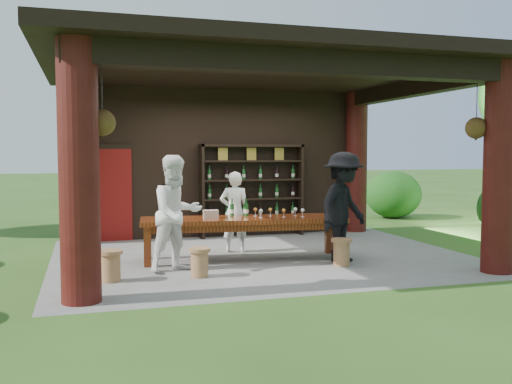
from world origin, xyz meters
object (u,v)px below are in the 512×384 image
object	(u,v)px
stool_near_left	(199,262)
stool_far_left	(111,265)
guest_woman	(177,213)
tasting_table	(244,224)
wine_shelf	(252,190)
host	(235,212)
napkin_basket	(211,214)
stool_near_right	(341,251)
guest_man	(343,207)

from	to	relation	value
stool_near_left	stool_far_left	distance (m)	1.31
stool_far_left	guest_woman	bearing A→B (deg)	23.76
tasting_table	stool_far_left	bearing A→B (deg)	-154.72
wine_shelf	host	xyz separation A→B (m)	(-0.90, -1.88, -0.28)
wine_shelf	napkin_basket	bearing A→B (deg)	-120.08
guest_woman	napkin_basket	size ratio (longest dim) A/B	7.13
stool_far_left	stool_near_right	bearing A→B (deg)	1.40
tasting_table	napkin_basket	xyz separation A→B (m)	(-0.58, 0.07, 0.18)
stool_near_right	guest_woman	world-z (taller)	guest_woman
tasting_table	guest_man	world-z (taller)	guest_man
wine_shelf	napkin_basket	distance (m)	3.02
wine_shelf	stool_far_left	size ratio (longest dim) A/B	5.10
stool_near_left	stool_near_right	xyz separation A→B (m)	(2.44, 0.16, 0.01)
stool_near_right	napkin_basket	distance (m)	2.34
stool_near_right	host	xyz separation A→B (m)	(-1.38, 1.80, 0.53)
guest_man	stool_near_left	bearing A→B (deg)	155.89
stool_near_left	stool_near_right	world-z (taller)	stool_near_right
host	stool_far_left	bearing A→B (deg)	56.35
host	guest_man	bearing A→B (deg)	153.75
stool_far_left	napkin_basket	world-z (taller)	napkin_basket
stool_near_left	host	world-z (taller)	host
stool_near_left	stool_far_left	bearing A→B (deg)	176.88
stool_near_left	host	bearing A→B (deg)	61.60
wine_shelf	napkin_basket	size ratio (longest dim) A/B	9.08
wine_shelf	stool_far_left	bearing A→B (deg)	-130.85
tasting_table	guest_woman	xyz separation A→B (m)	(-1.29, -0.64, 0.29)
stool_near_left	stool_far_left	world-z (taller)	stool_far_left
wine_shelf	napkin_basket	xyz separation A→B (m)	(-1.51, -2.61, -0.22)
tasting_table	guest_man	bearing A→B (deg)	-23.92
stool_near_right	guest_woman	xyz separation A→B (m)	(-2.70, 0.37, 0.69)
tasting_table	stool_near_left	size ratio (longest dim) A/B	8.25
stool_near_right	wine_shelf	bearing A→B (deg)	97.48
host	guest_man	xyz separation A→B (m)	(1.55, -1.50, 0.18)
napkin_basket	stool_far_left	bearing A→B (deg)	-146.36
tasting_table	napkin_basket	world-z (taller)	napkin_basket
tasting_table	stool_near_right	size ratio (longest dim) A/B	8.02
stool_far_left	guest_woman	xyz separation A→B (m)	(1.04, 0.46, 0.68)
guest_man	guest_woman	bearing A→B (deg)	144.49
stool_far_left	guest_man	distance (m)	4.00
wine_shelf	tasting_table	xyz separation A→B (m)	(-0.93, -2.67, -0.41)
wine_shelf	stool_near_right	bearing A→B (deg)	-82.52
wine_shelf	guest_woman	world-z (taller)	wine_shelf
guest_woman	napkin_basket	world-z (taller)	guest_woman
guest_woman	host	bearing A→B (deg)	24.98
stool_near_left	guest_woman	distance (m)	0.91
tasting_table	stool_near_left	world-z (taller)	tasting_table
host	napkin_basket	world-z (taller)	host
stool_far_left	guest_woman	world-z (taller)	guest_woman
host	napkin_basket	xyz separation A→B (m)	(-0.62, -0.73, 0.05)
wine_shelf	host	distance (m)	2.10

